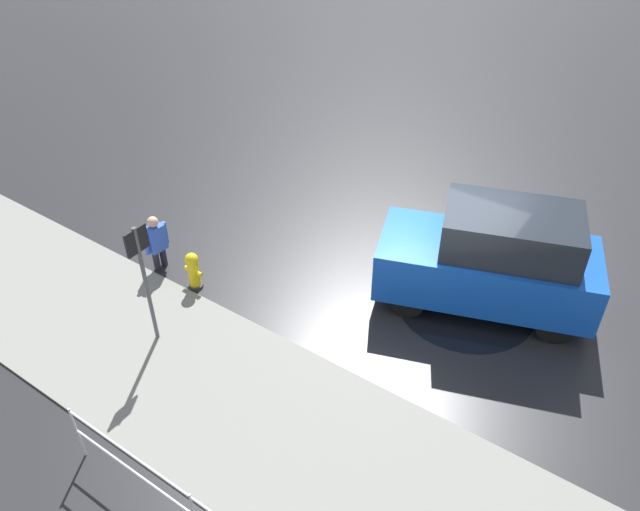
% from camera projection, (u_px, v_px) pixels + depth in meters
% --- Properties ---
extents(ground_plane, '(60.00, 60.00, 0.00)m').
position_uv_depth(ground_plane, '(429.00, 293.00, 12.08)').
color(ground_plane, black).
extents(kerb_strip, '(24.00, 3.20, 0.04)m').
position_uv_depth(kerb_strip, '(303.00, 444.00, 9.32)').
color(kerb_strip, slate).
rests_on(kerb_strip, ground).
extents(moving_hatchback, '(4.24, 2.91, 2.06)m').
position_uv_depth(moving_hatchback, '(492.00, 259.00, 11.26)').
color(moving_hatchback, blue).
rests_on(moving_hatchback, ground).
extents(fire_hydrant, '(0.42, 0.31, 0.80)m').
position_uv_depth(fire_hydrant, '(193.00, 271.00, 12.00)').
color(fire_hydrant, gold).
rests_on(fire_hydrant, ground).
extents(pedestrian, '(0.26, 0.57, 1.22)m').
position_uv_depth(pedestrian, '(156.00, 240.00, 12.32)').
color(pedestrian, blue).
rests_on(pedestrian, ground).
extents(sign_post, '(0.07, 0.44, 2.40)m').
position_uv_depth(sign_post, '(143.00, 269.00, 10.15)').
color(sign_post, '#4C4C51').
rests_on(sign_post, ground).
extents(puddle_patch, '(2.62, 2.62, 0.01)m').
position_uv_depth(puddle_patch, '(466.00, 304.00, 11.83)').
color(puddle_patch, black).
rests_on(puddle_patch, ground).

